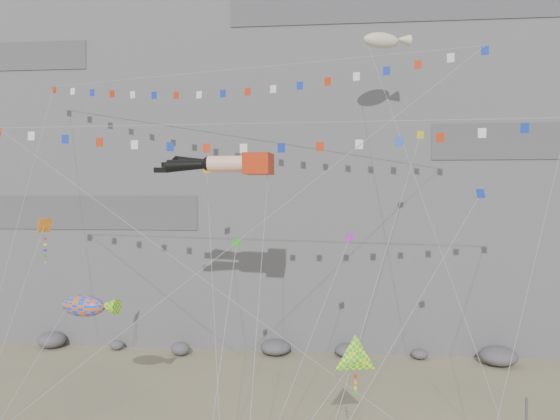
% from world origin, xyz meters
% --- Properties ---
extents(cliff, '(80.00, 28.00, 50.00)m').
position_xyz_m(cliff, '(0.00, 32.00, 25.00)').
color(cliff, slate).
rests_on(cliff, ground).
extents(talus_boulders, '(60.00, 3.00, 1.20)m').
position_xyz_m(talus_boulders, '(0.00, 17.00, 0.60)').
color(talus_boulders, '#5E5D62').
rests_on(talus_boulders, ground).
extents(legs_kite, '(7.70, 14.83, 20.50)m').
position_xyz_m(legs_kite, '(-1.63, 4.40, 15.50)').
color(legs_kite, '#B8280B').
rests_on(legs_kite, ground).
extents(flag_banner_upper, '(32.64, 18.89, 29.14)m').
position_xyz_m(flag_banner_upper, '(-2.26, 10.54, 22.66)').
color(flag_banner_upper, '#B8280B').
rests_on(flag_banner_upper, ground).
extents(flag_banner_lower, '(34.22, 7.04, 21.98)m').
position_xyz_m(flag_banner_lower, '(0.70, 3.60, 17.86)').
color(flag_banner_lower, '#B8280B').
rests_on(flag_banner_lower, ground).
extents(harlequin_kite, '(2.62, 6.07, 13.01)m').
position_xyz_m(harlequin_kite, '(-12.11, 1.95, 11.78)').
color(harlequin_kite, red).
rests_on(harlequin_kite, ground).
extents(fish_windsock, '(5.32, 6.32, 9.39)m').
position_xyz_m(fish_windsock, '(-9.84, 2.15, 7.02)').
color(fish_windsock, '#ED5E0C').
rests_on(fish_windsock, ground).
extents(delta_kite, '(6.48, 5.56, 9.30)m').
position_xyz_m(delta_kite, '(6.00, -2.71, 5.82)').
color(delta_kite, '#FFF10D').
rests_on(delta_kite, ground).
extents(blimp_windsock, '(7.59, 16.37, 29.61)m').
position_xyz_m(blimp_windsock, '(8.35, 12.32, 24.90)').
color(blimp_windsock, beige).
rests_on(blimp_windsock, ground).
extents(small_kite_a, '(4.96, 15.64, 21.86)m').
position_xyz_m(small_kite_a, '(-3.99, 9.06, 15.10)').
color(small_kite_a, orange).
rests_on(small_kite_a, ground).
extents(small_kite_b, '(5.40, 11.72, 16.21)m').
position_xyz_m(small_kite_b, '(5.87, 5.87, 10.74)').
color(small_kite_b, '#B421C2').
rests_on(small_kite_b, ground).
extents(small_kite_c, '(1.03, 10.09, 14.43)m').
position_xyz_m(small_kite_c, '(-0.52, 1.48, 10.68)').
color(small_kite_c, green).
rests_on(small_kite_c, ground).
extents(small_kite_d, '(7.54, 16.49, 24.73)m').
position_xyz_m(small_kite_d, '(10.58, 8.89, 17.25)').
color(small_kite_d, yellow).
rests_on(small_kite_d, ground).
extents(small_kite_e, '(9.82, 7.22, 17.74)m').
position_xyz_m(small_kite_e, '(12.63, 1.47, 13.44)').
color(small_kite_e, '#1330AD').
rests_on(small_kite_e, ground).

